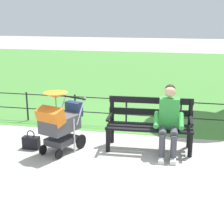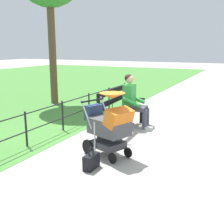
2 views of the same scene
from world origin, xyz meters
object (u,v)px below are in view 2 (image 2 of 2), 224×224
Objects in this scene: park_bench at (119,108)px; person_on_bench at (134,99)px; stroller at (109,124)px; handbag at (91,161)px.

park_bench is 1.27× the size of person_on_bench.
park_bench is 1.69m from stroller.
park_bench is at bearing -161.23° from stroller.
handbag is (0.60, -0.02, -0.47)m from stroller.
park_bench is at bearing -31.71° from person_on_bench.
stroller is 0.76m from handbag.
person_on_bench reaches higher than stroller.
person_on_bench is at bearing 148.29° from park_bench.
person_on_bench is 2.63m from handbag.
park_bench is 0.45m from person_on_bench.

